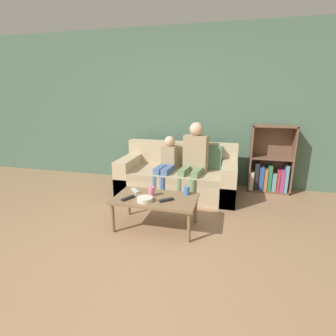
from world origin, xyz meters
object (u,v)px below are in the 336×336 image
at_px(tv_remote_1, 166,200).
at_px(tv_remote_2, 128,198).
at_px(snack_bowl, 145,199).
at_px(couch, 178,177).
at_px(coffee_table, 156,201).
at_px(person_adult, 194,156).
at_px(bookshelf, 270,168).
at_px(cup_near, 152,191).
at_px(person_child, 167,163).
at_px(tv_remote_0, 135,191).
at_px(cup_far, 187,191).

height_order(tv_remote_1, tv_remote_2, same).
bearing_deg(snack_bowl, couch, 85.10).
relative_size(coffee_table, snack_bowl, 5.33).
bearing_deg(person_adult, tv_remote_1, -89.04).
xyz_separation_m(bookshelf, cup_near, (-1.50, -1.60, 0.04)).
bearing_deg(person_child, tv_remote_0, -93.88).
relative_size(tv_remote_1, snack_bowl, 0.89).
xyz_separation_m(bookshelf, snack_bowl, (-1.52, -1.77, 0.01)).
bearing_deg(snack_bowl, tv_remote_0, 129.69).
distance_m(coffee_table, person_child, 1.06).
bearing_deg(tv_remote_2, person_child, 109.82).
xyz_separation_m(coffee_table, tv_remote_1, (0.15, -0.06, 0.05)).
bearing_deg(bookshelf, person_adult, -154.04).
bearing_deg(cup_far, tv_remote_0, -174.82).
xyz_separation_m(tv_remote_1, snack_bowl, (-0.23, -0.07, 0.01)).
distance_m(coffee_table, tv_remote_1, 0.17).
height_order(person_adult, tv_remote_1, person_adult).
distance_m(couch, person_child, 0.32).
distance_m(person_adult, tv_remote_0, 1.15).
height_order(tv_remote_0, snack_bowl, snack_bowl).
xyz_separation_m(person_adult, cup_near, (-0.35, -1.04, -0.22)).
bearing_deg(tv_remote_1, cup_far, 102.76).
distance_m(coffee_table, snack_bowl, 0.17).
xyz_separation_m(cup_near, cup_far, (0.40, 0.14, -0.00)).
height_order(couch, tv_remote_2, couch).
height_order(couch, cup_near, couch).
bearing_deg(cup_near, bookshelf, 46.88).
xyz_separation_m(couch, coffee_table, (-0.03, -1.16, 0.07)).
xyz_separation_m(person_child, tv_remote_2, (-0.16, -1.15, -0.13)).
distance_m(tv_remote_0, snack_bowl, 0.34).
relative_size(bookshelf, snack_bowl, 5.96).
relative_size(coffee_table, cup_far, 9.70).
relative_size(cup_near, cup_far, 1.09).
xyz_separation_m(coffee_table, person_child, (-0.13, 1.03, 0.18)).
bearing_deg(snack_bowl, bookshelf, 49.41).
bearing_deg(bookshelf, tv_remote_0, -138.93).
height_order(cup_near, tv_remote_2, cup_near).
bearing_deg(cup_near, tv_remote_1, -27.43).
distance_m(tv_remote_2, snack_bowl, 0.21).
bearing_deg(person_child, coffee_table, -75.96).
bearing_deg(tv_remote_2, couch, 103.76).
height_order(couch, cup_far, couch).
distance_m(couch, coffee_table, 1.16).
height_order(cup_far, tv_remote_2, cup_far).
bearing_deg(cup_far, coffee_table, -150.52).
xyz_separation_m(bookshelf, person_child, (-1.57, -0.61, 0.13)).
height_order(person_adult, cup_far, person_adult).
height_order(bookshelf, tv_remote_1, bookshelf).
xyz_separation_m(cup_near, tv_remote_1, (0.21, -0.11, -0.04)).
xyz_separation_m(person_adult, cup_far, (0.05, -0.89, -0.22)).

